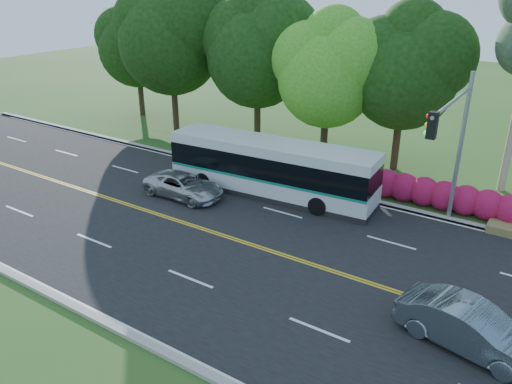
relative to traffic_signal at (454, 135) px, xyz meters
The scene contains 12 objects.
ground 9.65m from the traffic_signal, 140.23° to the right, with size 120.00×120.00×0.00m, color #27551C.
road 9.65m from the traffic_signal, 140.23° to the right, with size 60.00×14.00×0.02m, color black.
curb_north 8.15m from the traffic_signal, 164.96° to the left, with size 60.00×0.30×0.15m, color #9F9B90.
curb_south 14.86m from the traffic_signal, 117.35° to the right, with size 60.00×0.30×0.15m, color #9F9B90.
grass_verge 8.74m from the traffic_signal, 151.03° to the left, with size 60.00×4.00×0.10m, color #27551C.
lane_markings 9.71m from the traffic_signal, 140.63° to the right, with size 57.60×13.82×0.00m.
tree_row 13.61m from the traffic_signal, 150.00° to the left, with size 44.70×9.10×13.84m.
bougainvillea_hedge 4.86m from the traffic_signal, 75.94° to the left, with size 9.50×2.25×1.50m.
traffic_signal is the anchor object (origin of this frame).
transit_bus 9.25m from the traffic_signal, behind, with size 11.29×3.20×2.92m.
sedan 8.58m from the traffic_signal, 68.77° to the right, with size 1.58×4.53×1.49m, color slate.
suv 13.33m from the traffic_signal, 166.18° to the right, with size 2.03×4.40×1.22m, color #B8BBBD.
Camera 1 is at (10.52, -15.72, 10.70)m, focal length 35.00 mm.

